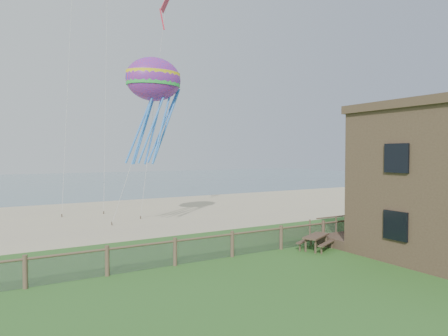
% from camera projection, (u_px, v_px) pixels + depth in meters
% --- Properties ---
extents(ground, '(160.00, 160.00, 0.00)m').
position_uv_depth(ground, '(321.00, 294.00, 14.15)').
color(ground, '#306121').
rests_on(ground, ground).
extents(sand_beach, '(72.00, 20.00, 0.02)m').
position_uv_depth(sand_beach, '(131.00, 214.00, 33.08)').
color(sand_beach, '#C5B88E').
rests_on(sand_beach, ground).
extents(ocean, '(160.00, 68.00, 0.02)m').
position_uv_depth(ocean, '(55.00, 182.00, 70.94)').
color(ocean, slate).
rests_on(ocean, ground).
extents(chainlink_fence, '(36.20, 0.20, 1.25)m').
position_uv_depth(chainlink_fence, '(232.00, 246.00, 19.30)').
color(chainlink_fence, '#4D392B').
rests_on(chainlink_fence, ground).
extents(motel_deck, '(15.00, 2.00, 0.50)m').
position_uv_depth(motel_deck, '(416.00, 229.00, 25.06)').
color(motel_deck, brown).
rests_on(motel_deck, ground).
extents(picnic_table, '(2.31, 2.09, 0.80)m').
position_uv_depth(picnic_table, '(316.00, 242.00, 20.73)').
color(picnic_table, brown).
rests_on(picnic_table, ground).
extents(octopus_kite, '(4.22, 3.53, 7.44)m').
position_uv_depth(octopus_kite, '(154.00, 109.00, 25.98)').
color(octopus_kite, '#DF2344').
extents(kite_red, '(1.83, 1.70, 2.09)m').
position_uv_depth(kite_red, '(165.00, 10.00, 26.89)').
color(kite_red, red).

